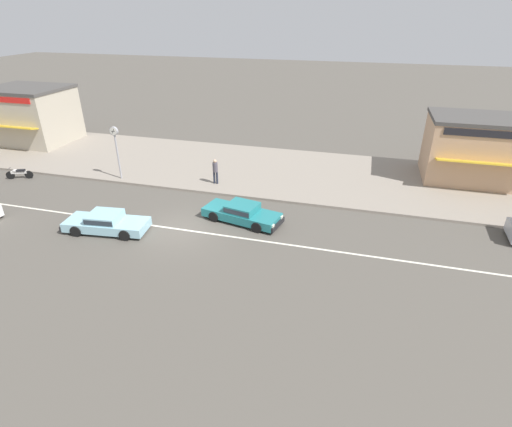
{
  "coord_description": "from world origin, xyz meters",
  "views": [
    {
      "loc": [
        8.96,
        -17.22,
        10.8
      ],
      "look_at": [
        3.86,
        1.43,
        0.8
      ],
      "focal_mm": 28.0,
      "sensor_mm": 36.0,
      "label": 1
    }
  ],
  "objects": [
    {
      "name": "ground_plane",
      "position": [
        0.0,
        0.0,
        0.0
      ],
      "size": [
        160.0,
        160.0,
        0.0
      ],
      "primitive_type": "plane",
      "color": "#544F47"
    },
    {
      "name": "lane_centre_stripe",
      "position": [
        0.0,
        0.0,
        0.0
      ],
      "size": [
        50.4,
        0.14,
        0.01
      ],
      "primitive_type": "cube",
      "color": "silver",
      "rests_on": "ground"
    },
    {
      "name": "kerb_strip",
      "position": [
        0.0,
        9.77,
        0.07
      ],
      "size": [
        68.0,
        10.0,
        0.15
      ],
      "primitive_type": "cube",
      "color": "gray",
      "rests_on": "ground"
    },
    {
      "name": "sedan_pale_blue_0",
      "position": [
        -3.81,
        -1.18,
        0.53
      ],
      "size": [
        4.68,
        2.13,
        1.06
      ],
      "color": "#93C6D6",
      "rests_on": "ground"
    },
    {
      "name": "sedan_teal_3",
      "position": [
        2.94,
        1.83,
        0.53
      ],
      "size": [
        4.74,
        2.48,
        1.06
      ],
      "color": "teal",
      "rests_on": "ground"
    },
    {
      "name": "motorcycle_2",
      "position": [
        -14.13,
        3.72,
        0.42
      ],
      "size": [
        1.73,
        0.85,
        0.8
      ],
      "color": "black",
      "rests_on": "ground"
    },
    {
      "name": "street_clock",
      "position": [
        -7.0,
        5.37,
        2.8
      ],
      "size": [
        0.58,
        0.22,
        3.66
      ],
      "color": "#9E9EA3",
      "rests_on": "kerb_strip"
    },
    {
      "name": "pedestrian_near_clock",
      "position": [
        -0.29,
        6.25,
        1.15
      ],
      "size": [
        0.34,
        0.34,
        1.71
      ],
      "color": "#232838",
      "rests_on": "kerb_strip"
    },
    {
      "name": "shopfront_corner_warung",
      "position": [
        16.8,
        11.74,
        2.32
      ],
      "size": [
        7.11,
        5.28,
        4.33
      ],
      "color": "tan",
      "rests_on": "kerb_strip"
    },
    {
      "name": "shopfront_mid_block",
      "position": [
        -19.2,
        11.26,
        2.49
      ],
      "size": [
        6.57,
        6.02,
        4.68
      ],
      "color": "#B2A893",
      "rests_on": "kerb_strip"
    }
  ]
}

